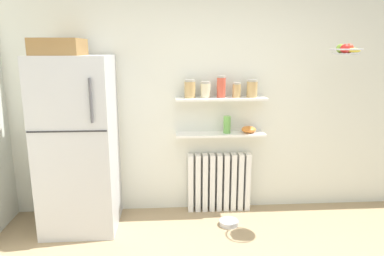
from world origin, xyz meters
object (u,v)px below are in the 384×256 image
object	(u,v)px
pet_food_bowl	(229,223)
refrigerator	(78,141)
storage_jar_3	(237,90)
hanging_fruit_basket	(346,50)
storage_jar_0	(190,89)
shelf_bowl	(249,130)
storage_jar_2	(221,87)
storage_jar_1	(206,90)
storage_jar_4	(252,89)
vase	(227,125)
radiator	(219,182)

from	to	relation	value
pet_food_bowl	refrigerator	bearing A→B (deg)	175.79
storage_jar_3	hanging_fruit_basket	xyz separation A→B (m)	(0.95, -0.43, 0.42)
storage_jar_0	shelf_bowl	bearing A→B (deg)	0.00
storage_jar_2	pet_food_bowl	size ratio (longest dim) A/B	1.16
refrigerator	storage_jar_1	world-z (taller)	refrigerator
storage_jar_2	storage_jar_4	bearing A→B (deg)	-0.00
storage_jar_2	storage_jar_3	distance (m)	0.17
vase	shelf_bowl	world-z (taller)	vase
storage_jar_0	storage_jar_1	world-z (taller)	storage_jar_0
refrigerator	hanging_fruit_basket	world-z (taller)	refrigerator
shelf_bowl	pet_food_bowl	world-z (taller)	shelf_bowl
shelf_bowl	radiator	bearing A→B (deg)	174.55
storage_jar_4	vase	world-z (taller)	storage_jar_4
refrigerator	storage_jar_3	world-z (taller)	refrigerator
storage_jar_1	hanging_fruit_basket	size ratio (longest dim) A/B	0.57
vase	pet_food_bowl	bearing A→B (deg)	-92.49
storage_jar_4	pet_food_bowl	bearing A→B (deg)	-128.93
refrigerator	storage_jar_0	distance (m)	1.27
shelf_bowl	storage_jar_2	bearing A→B (deg)	180.00
vase	shelf_bowl	bearing A→B (deg)	0.00
storage_jar_1	shelf_bowl	size ratio (longest dim) A/B	1.07
radiator	storage_jar_2	xyz separation A→B (m)	(0.00, -0.03, 1.09)
shelf_bowl	pet_food_bowl	distance (m)	1.03
refrigerator	shelf_bowl	size ratio (longest dim) A/B	11.99
storage_jar_0	storage_jar_3	xyz separation A→B (m)	(0.50, 0.00, -0.02)
storage_jar_4	vase	bearing A→B (deg)	180.00
refrigerator	vase	distance (m)	1.57
refrigerator	shelf_bowl	distance (m)	1.81
storage_jar_4	shelf_bowl	world-z (taller)	storage_jar_4
vase	pet_food_bowl	size ratio (longest dim) A/B	0.95
refrigerator	storage_jar_3	size ratio (longest dim) A/B	11.89
storage_jar_4	hanging_fruit_basket	size ratio (longest dim) A/B	0.63
refrigerator	radiator	xyz separation A→B (m)	(1.48, 0.26, -0.58)
refrigerator	hanging_fruit_basket	distance (m)	2.75
storage_jar_0	hanging_fruit_basket	world-z (taller)	hanging_fruit_basket
vase	hanging_fruit_basket	xyz separation A→B (m)	(1.04, -0.43, 0.80)
shelf_bowl	storage_jar_0	bearing A→B (deg)	180.00
radiator	storage_jar_1	bearing A→B (deg)	-169.83
storage_jar_1	vase	bearing A→B (deg)	0.00
radiator	storage_jar_4	distance (m)	1.12
radiator	storage_jar_3	distance (m)	1.07
radiator	hanging_fruit_basket	bearing A→B (deg)	-22.23
storage_jar_3	storage_jar_4	world-z (taller)	storage_jar_4
radiator	shelf_bowl	distance (m)	0.70
radiator	storage_jar_1	distance (m)	1.08
storage_jar_2	storage_jar_3	world-z (taller)	storage_jar_2
shelf_bowl	hanging_fruit_basket	distance (m)	1.25
storage_jar_2	pet_food_bowl	bearing A→B (deg)	-80.58
storage_jar_1	hanging_fruit_basket	xyz separation A→B (m)	(1.28, -0.43, 0.42)
storage_jar_4	pet_food_bowl	distance (m)	1.45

